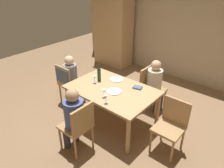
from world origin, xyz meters
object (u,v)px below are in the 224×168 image
object	(u,v)px
person_man_guest	(72,76)
wine_glass_centre	(106,97)
person_man_bearded	(155,82)
dining_table	(112,93)
chair_near	(79,125)
wine_glass_near_right	(95,78)
wine_bottle_tall_green	(99,74)
chair_far_right	(150,86)
chair_right_end	(172,123)
wine_glass_near_left	(104,92)
dinner_plate_guest_left	(117,79)
chair_left_end	(66,80)
dinner_plate_host	(114,91)
armoire_cabinet	(113,29)
person_woman_host	(73,115)

from	to	relation	value
person_man_guest	wine_glass_centre	distance (m)	1.49
person_man_bearded	wine_glass_centre	bearing A→B (deg)	-6.90
person_man_guest	dining_table	bearing A→B (deg)	-1.24
chair_near	wine_glass_near_right	distance (m)	1.06
wine_bottle_tall_green	wine_glass_centre	xyz separation A→B (m)	(0.62, -0.50, -0.05)
chair_far_right	chair_right_end	bearing A→B (deg)	47.64
person_man_bearded	wine_glass_near_left	xyz separation A→B (m)	(-0.31, -1.22, 0.21)
wine_glass_near_right	dinner_plate_guest_left	world-z (taller)	wine_glass_near_right
chair_near	dining_table	bearing A→B (deg)	5.44
dining_table	wine_glass_near_left	world-z (taller)	wine_glass_near_left
person_man_bearded	chair_left_end	bearing A→B (deg)	-56.49
wine_glass_near_right	dinner_plate_guest_left	xyz separation A→B (m)	(0.24, 0.38, -0.10)
dining_table	wine_bottle_tall_green	bearing A→B (deg)	168.54
dining_table	chair_right_end	distance (m)	1.19
chair_far_right	wine_glass_centre	xyz separation A→B (m)	(-0.05, -1.33, 0.33)
wine_glass_centre	dinner_plate_host	distance (m)	0.40
armoire_cabinet	person_woman_host	xyz separation A→B (m)	(1.88, -3.20, -0.43)
chair_near	chair_left_end	bearing A→B (deg)	58.06
person_woman_host	wine_bottle_tall_green	bearing A→B (deg)	20.51
chair_far_right	dinner_plate_host	bearing A→B (deg)	-10.26
chair_right_end	wine_glass_near_left	bearing A→B (deg)	19.41
wine_glass_near_left	dinner_plate_guest_left	bearing A→B (deg)	111.12
chair_right_end	person_man_guest	bearing A→B (deg)	1.49
chair_right_end	person_man_guest	world-z (taller)	person_man_guest
chair_near	dinner_plate_host	bearing A→B (deg)	-0.74
dinner_plate_host	wine_glass_near_right	bearing A→B (deg)	178.02
person_man_bearded	dinner_plate_guest_left	bearing A→B (deg)	-43.95
chair_far_right	wine_glass_near_left	world-z (taller)	chair_far_right
chair_far_right	person_man_guest	world-z (taller)	person_man_guest
chair_left_end	dinner_plate_guest_left	world-z (taller)	chair_left_end
person_woman_host	wine_glass_near_right	distance (m)	0.98
chair_right_end	dinner_plate_guest_left	distance (m)	1.39
dinner_plate_host	chair_far_right	bearing A→B (deg)	79.74
dining_table	wine_bottle_tall_green	size ratio (longest dim) A/B	4.63
wine_glass_near_right	dinner_plate_host	distance (m)	0.51
wine_glass_near_left	dining_table	bearing A→B (deg)	104.88
dining_table	wine_glass_near_left	bearing A→B (deg)	-75.12
dinner_plate_guest_left	dinner_plate_host	bearing A→B (deg)	-56.11
chair_left_end	wine_bottle_tall_green	bearing A→B (deg)	14.63
chair_near	wine_bottle_tall_green	bearing A→B (deg)	26.00
chair_right_end	armoire_cabinet	bearing A→B (deg)	-35.47
wine_glass_near_left	wine_glass_centre	xyz separation A→B (m)	(0.15, -0.12, 0.00)
person_man_guest	dinner_plate_guest_left	distance (m)	1.07
wine_bottle_tall_green	wine_glass_near_left	distance (m)	0.61
dining_table	person_man_guest	xyz separation A→B (m)	(-1.18, 0.03, -0.03)
dining_table	dinner_plate_guest_left	bearing A→B (deg)	116.26
chair_right_end	dinner_plate_guest_left	size ratio (longest dim) A/B	3.48
dining_table	wine_glass_centre	distance (m)	0.51
dining_table	dinner_plate_host	world-z (taller)	dinner_plate_host
person_man_bearded	wine_bottle_tall_green	size ratio (longest dim) A/B	3.25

